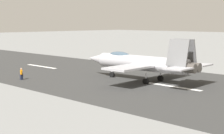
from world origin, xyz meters
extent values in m
plane|color=slate|center=(0.00, 0.00, 0.00)|extent=(400.00, 400.00, 0.00)
cube|color=#313130|center=(0.00, 0.00, 0.01)|extent=(240.00, 26.00, 0.02)
cube|color=white|center=(-1.00, 0.00, 0.02)|extent=(8.00, 0.70, 0.00)
cube|color=white|center=(25.85, 0.00, 0.02)|extent=(8.00, 0.70, 0.00)
cylinder|color=#A3A1A7|center=(3.95, -0.36, 2.36)|extent=(13.25, 2.77, 1.92)
cone|color=#A3A1A7|center=(12.03, 0.17, 2.36)|extent=(3.14, 1.82, 1.63)
ellipsoid|color=#3F5160|center=(7.65, -0.12, 3.08)|extent=(3.66, 1.33, 1.10)
cylinder|color=#47423D|center=(-2.82, -0.25, 2.36)|extent=(2.27, 1.24, 1.10)
cylinder|color=#47423D|center=(-2.75, -1.35, 2.36)|extent=(2.27, 1.24, 1.10)
cube|color=#A3A1A7|center=(2.69, 3.51, 2.26)|extent=(3.78, 6.18, 0.24)
cube|color=#A3A1A7|center=(3.21, -4.36, 2.26)|extent=(3.78, 6.18, 0.24)
cube|color=#A3A1A7|center=(-2.94, 1.59, 2.46)|extent=(2.58, 2.95, 0.16)
cube|color=#A3A1A7|center=(-2.63, -3.20, 2.46)|extent=(2.58, 2.95, 0.16)
cube|color=slate|center=(-1.83, 0.16, 4.06)|extent=(2.66, 1.11, 3.14)
cube|color=slate|center=(-1.71, -1.64, 4.06)|extent=(2.66, 1.11, 3.14)
cylinder|color=silver|center=(9.00, -0.03, 0.70)|extent=(0.18, 0.18, 1.40)
cylinder|color=black|center=(9.00, -0.03, 0.38)|extent=(0.78, 0.35, 0.76)
cylinder|color=silver|center=(2.05, 1.12, 0.70)|extent=(0.18, 0.18, 1.40)
cylinder|color=black|center=(2.05, 1.12, 0.38)|extent=(0.78, 0.35, 0.76)
cylinder|color=silver|center=(2.26, -2.08, 0.70)|extent=(0.18, 0.18, 1.40)
cylinder|color=black|center=(2.26, -2.08, 0.38)|extent=(0.78, 0.35, 0.76)
cube|color=#1E2338|center=(15.90, 9.92, 0.42)|extent=(0.24, 0.36, 0.83)
cube|color=orange|center=(15.90, 9.92, 1.03)|extent=(0.52, 0.47, 0.56)
sphere|color=tan|center=(15.90, 9.92, 1.46)|extent=(0.22, 0.22, 0.22)
cylinder|color=orange|center=(15.64, 10.08, 1.00)|extent=(0.10, 0.10, 0.53)
cylinder|color=orange|center=(16.15, 9.76, 1.00)|extent=(0.10, 0.10, 0.53)
cone|color=orange|center=(12.40, -12.50, 0.28)|extent=(0.44, 0.44, 0.55)
camera|label=1|loc=(-25.54, 34.81, 7.67)|focal=57.90mm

